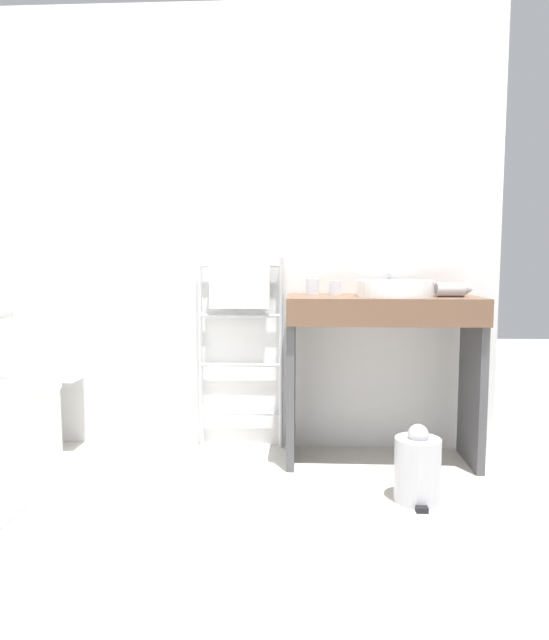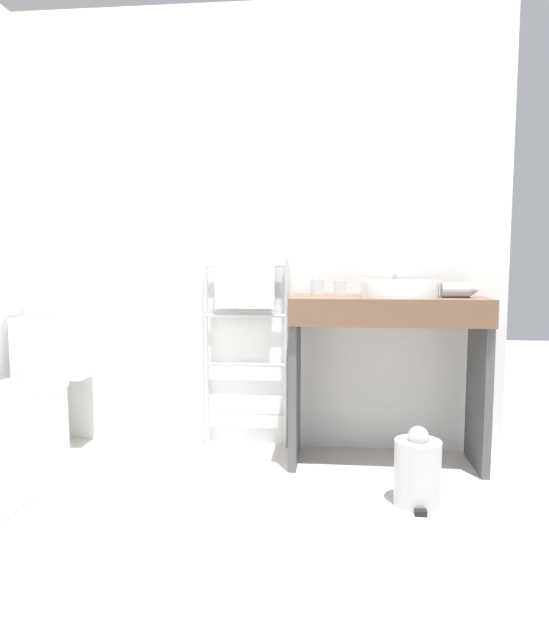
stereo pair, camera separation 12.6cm
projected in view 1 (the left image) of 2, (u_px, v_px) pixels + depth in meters
ground_plane at (198, 566)px, 1.99m from camera, size 12.00×12.00×0.00m
wall_back at (240, 232)px, 3.24m from camera, size 2.88×0.12×2.45m
toilet at (28, 404)px, 2.97m from camera, size 0.40×0.55×0.76m
towel_radiator at (240, 312)px, 3.17m from camera, size 0.48×0.06×1.08m
vanity_counter at (382, 350)px, 2.96m from camera, size 0.99×0.45×0.88m
sink_basin at (395, 288)px, 2.93m from camera, size 0.39×0.39×0.08m
faucet at (389, 278)px, 3.11m from camera, size 0.02×0.10×0.13m
cup_near_wall at (313, 286)px, 3.10m from camera, size 0.07×0.07×0.09m
cup_near_edge at (335, 288)px, 3.04m from camera, size 0.06×0.06×0.08m
hair_dryer at (451, 290)px, 2.88m from camera, size 0.18×0.16×0.07m
trash_bin at (417, 468)px, 2.51m from camera, size 0.20×0.24×0.35m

